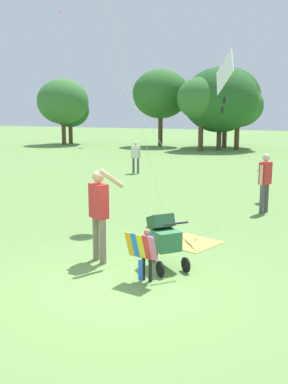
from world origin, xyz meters
The scene contains 10 objects.
ground_plane centered at (0.00, 0.00, 0.00)m, with size 120.00×120.00×0.00m, color #668E47.
treeline_distant centered at (-5.17, 27.00, 3.76)m, with size 35.44×7.76×6.21m.
child_with_butterfly_kite centered at (0.32, 0.24, 0.57)m, with size 0.60×0.38×0.93m.
person_adult_flyer centered at (-0.90, 0.81, 1.08)m, with size 0.71×0.50×1.86m.
stroller centered at (0.34, 1.00, 0.61)m, with size 1.01×0.94×1.03m.
kite_adult_black centered at (0.59, 4.11, 3.69)m, with size 1.59×3.71×4.33m.
person_red_shirt centered at (1.08, 7.80, 0.64)m, with size 0.27×0.26×1.09m.
person_kid_running centered at (-5.44, 12.19, 0.87)m, with size 0.48×0.21×1.48m.
person_back_turned centered at (1.33, 6.38, 1.00)m, with size 0.34×0.52×1.70m.
picnic_blanket centered at (0.33, 2.70, 0.01)m, with size 1.11×1.10×0.02m, color gold.
Camera 1 is at (3.25, -6.40, 2.90)m, focal length 41.60 mm.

